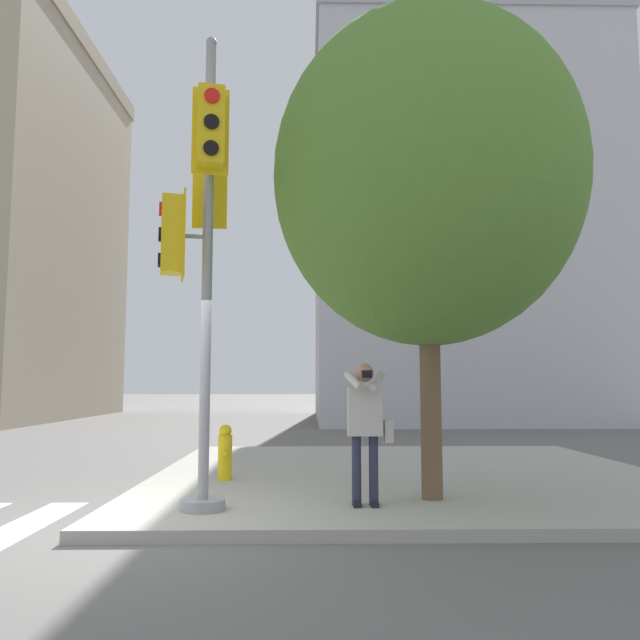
{
  "coord_description": "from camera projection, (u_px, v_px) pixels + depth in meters",
  "views": [
    {
      "loc": [
        1.89,
        -6.7,
        1.55
      ],
      "look_at": [
        2.02,
        0.69,
        2.3
      ],
      "focal_mm": 35.0,
      "sensor_mm": 36.0,
      "label": 1
    }
  ],
  "objects": [
    {
      "name": "ground_plane",
      "position": [
        127.0,
        533.0,
        6.47
      ],
      "size": [
        160.0,
        160.0,
        0.0
      ],
      "primitive_type": "plane",
      "color": "slate"
    },
    {
      "name": "sidewalk_corner",
      "position": [
        409.0,
        475.0,
        10.02
      ],
      "size": [
        8.0,
        8.0,
        0.13
      ],
      "color": "#ADA89E",
      "rests_on": "ground_plane"
    },
    {
      "name": "traffic_signal_pole",
      "position": [
        201.0,
        229.0,
        7.27
      ],
      "size": [
        0.83,
        1.13,
        5.58
      ],
      "color": "#939399",
      "rests_on": "sidewalk_corner"
    },
    {
      "name": "person_photographer",
      "position": [
        366.0,
        420.0,
        7.33
      ],
      "size": [
        0.58,
        0.54,
        1.65
      ],
      "color": "black",
      "rests_on": "sidewalk_corner"
    },
    {
      "name": "street_tree",
      "position": [
        427.0,
        178.0,
        8.03
      ],
      "size": [
        3.95,
        3.95,
        6.23
      ],
      "color": "brown",
      "rests_on": "sidewalk_corner"
    },
    {
      "name": "fire_hydrant",
      "position": [
        225.0,
        452.0,
        9.16
      ],
      "size": [
        0.2,
        0.26,
        0.8
      ],
      "color": "yellow",
      "rests_on": "sidewalk_corner"
    },
    {
      "name": "building_right",
      "position": [
        447.0,
        237.0,
        27.45
      ],
      "size": [
        11.69,
        11.71,
        15.91
      ],
      "color": "#BCBCC1",
      "rests_on": "ground_plane"
    }
  ]
}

